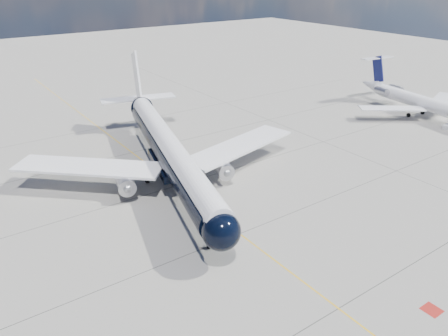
% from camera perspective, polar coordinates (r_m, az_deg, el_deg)
% --- Properties ---
extents(ground, '(320.00, 320.00, 0.00)m').
position_cam_1_polar(ground, '(66.49, -8.38, -0.72)').
color(ground, gray).
rests_on(ground, ground).
extents(taxiway_centerline, '(0.16, 160.00, 0.01)m').
position_cam_1_polar(taxiway_centerline, '(62.48, -6.26, -2.33)').
color(taxiway_centerline, yellow).
rests_on(taxiway_centerline, ground).
extents(red_marking, '(1.60, 1.60, 0.01)m').
position_cam_1_polar(red_marking, '(45.77, 25.49, -16.38)').
color(red_marking, maroon).
rests_on(red_marking, ground).
extents(main_airliner, '(41.11, 50.92, 14.95)m').
position_cam_1_polar(main_airliner, '(63.07, -7.36, 2.51)').
color(main_airliner, black).
rests_on(main_airliner, ground).
extents(regional_jet, '(26.66, 30.91, 10.49)m').
position_cam_1_polar(regional_jet, '(100.08, 23.59, 8.25)').
color(regional_jet, white).
rests_on(regional_jet, ground).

